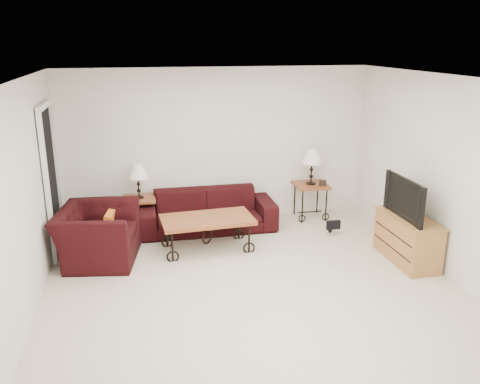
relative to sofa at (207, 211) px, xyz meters
name	(u,v)px	position (x,y,z in m)	size (l,w,h in m)	color
ground	(252,286)	(0.25, -2.02, -0.31)	(5.00, 5.00, 0.00)	beige
wall_back	(217,146)	(0.25, 0.48, 0.94)	(5.00, 0.02, 2.50)	white
wall_front	(337,290)	(0.25, -4.52, 0.94)	(5.00, 0.02, 2.50)	white
wall_left	(23,203)	(-2.25, -2.02, 0.94)	(0.02, 5.00, 2.50)	white
wall_right	(446,177)	(2.75, -2.02, 0.94)	(0.02, 5.00, 2.50)	white
ceiling	(253,78)	(0.25, -2.02, 2.19)	(5.00, 5.00, 0.00)	white
doorway	(51,182)	(-2.22, -0.37, 0.71)	(0.08, 0.94, 2.04)	black
sofa	(207,211)	(0.00, 0.00, 0.00)	(2.13, 0.83, 0.62)	black
side_table_left	(140,214)	(-1.04, 0.18, -0.04)	(0.49, 0.49, 0.54)	#9B5027
side_table_right	(310,201)	(1.78, 0.18, -0.01)	(0.54, 0.54, 0.59)	#9B5027
lamp_left	(138,181)	(-1.04, 0.18, 0.50)	(0.30, 0.30, 0.54)	black
lamp_right	(312,167)	(1.78, 0.18, 0.58)	(0.34, 0.34, 0.59)	black
photo_frame_left	(129,199)	(-1.19, 0.03, 0.27)	(0.11, 0.01, 0.09)	black
photo_frame_right	(323,183)	(1.93, 0.03, 0.33)	(0.12, 0.02, 0.10)	black
coffee_table	(207,234)	(-0.12, -0.80, -0.07)	(1.29, 0.70, 0.49)	#9B5027
armchair	(98,235)	(-1.63, -0.84, 0.06)	(1.14, 0.99, 0.74)	black
throw_pillow	(108,225)	(-1.48, -0.89, 0.21)	(0.33, 0.09, 0.33)	orange
tv_stand	(407,239)	(2.48, -1.74, 0.01)	(0.44, 1.06, 0.63)	olive
television	(410,198)	(2.46, -1.74, 0.60)	(0.95, 0.12, 0.54)	black
backpack	(331,220)	(1.85, -0.56, -0.10)	(0.33, 0.25, 0.43)	black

